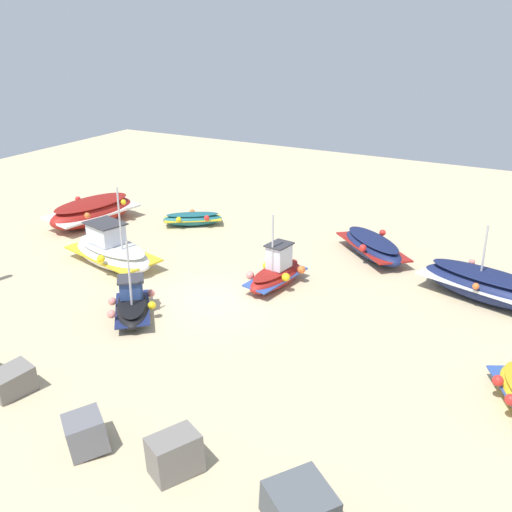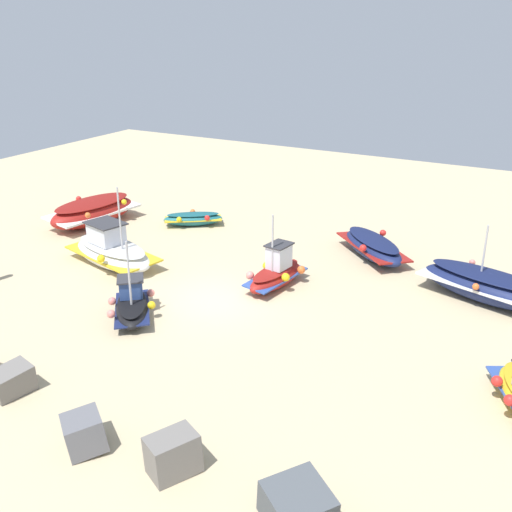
{
  "view_description": "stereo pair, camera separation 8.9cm",
  "coord_description": "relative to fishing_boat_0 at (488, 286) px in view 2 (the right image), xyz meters",
  "views": [
    {
      "loc": [
        -11.8,
        18.08,
        10.47
      ],
      "look_at": [
        -0.2,
        -2.95,
        0.9
      ],
      "focal_mm": 42.49,
      "sensor_mm": 36.0,
      "label": 1
    },
    {
      "loc": [
        -11.88,
        18.03,
        10.47
      ],
      "look_at": [
        -0.2,
        -2.95,
        0.9
      ],
      "focal_mm": 42.49,
      "sensor_mm": 36.0,
      "label": 2
    }
  ],
  "objects": [
    {
      "name": "fishing_boat_7",
      "position": [
        7.87,
        2.82,
        -0.04
      ],
      "size": [
        1.91,
        3.45,
        3.21
      ],
      "rotation": [
        0.0,
        0.0,
        4.58
      ],
      "color": "maroon",
      "rests_on": "ground_plane"
    },
    {
      "name": "fishing_boat_5",
      "position": [
        15.35,
        -1.97,
        -0.26
      ],
      "size": [
        3.2,
        2.75,
        0.76
      ],
      "rotation": [
        0.0,
        0.0,
        0.62
      ],
      "color": "#1E6670",
      "rests_on": "ground_plane"
    },
    {
      "name": "fishing_boat_2",
      "position": [
        15.42,
        4.3,
        0.02
      ],
      "size": [
        5.25,
        3.16,
        3.77
      ],
      "rotation": [
        0.0,
        0.0,
        6.03
      ],
      "color": "white",
      "rests_on": "ground_plane"
    },
    {
      "name": "fishing_boat_3",
      "position": [
        20.16,
        0.43,
        0.08
      ],
      "size": [
        2.86,
        5.44,
        1.41
      ],
      "rotation": [
        0.0,
        0.0,
        1.43
      ],
      "color": "maroon",
      "rests_on": "ground_plane"
    },
    {
      "name": "fishing_boat_1",
      "position": [
        5.47,
        -2.27,
        -0.12
      ],
      "size": [
        4.41,
        4.24,
        1.03
      ],
      "rotation": [
        0.0,
        0.0,
        5.54
      ],
      "color": "navy",
      "rests_on": "ground_plane"
    },
    {
      "name": "fishing_boat_4",
      "position": [
        11.31,
        7.84,
        -0.16
      ],
      "size": [
        2.9,
        3.15,
        3.14
      ],
      "rotation": [
        0.0,
        0.0,
        5.4
      ],
      "color": "black",
      "rests_on": "ground_plane"
    },
    {
      "name": "fishing_boat_0",
      "position": [
        0.0,
        0.0,
        0.0
      ],
      "size": [
        5.81,
        3.52,
        3.11
      ],
      "rotation": [
        0.0,
        0.0,
        2.86
      ],
      "color": "navy",
      "rests_on": "ground_plane"
    },
    {
      "name": "ground_plane",
      "position": [
        9.34,
        5.21,
        -0.63
      ],
      "size": [
        56.7,
        56.7,
        0.0
      ],
      "primitive_type": "plane",
      "color": "#C6B289"
    },
    {
      "name": "breakwater_rocks",
      "position": [
        8.36,
        13.75,
        -0.19
      ],
      "size": [
        21.17,
        2.5,
        1.22
      ],
      "color": "slate",
      "rests_on": "ground_plane"
    }
  ]
}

